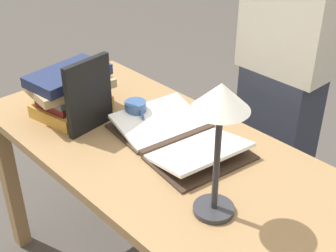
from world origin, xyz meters
name	(u,v)px	position (x,y,z in m)	size (l,w,h in m)	color
reading_desk	(160,172)	(0.00, 0.00, 0.63)	(1.44, 0.67, 0.74)	#937047
open_book	(178,138)	(-0.02, -0.07, 0.75)	(0.52, 0.38, 0.06)	#38281E
book_stack_tall	(70,92)	(0.41, 0.08, 0.83)	(0.25, 0.31, 0.18)	#BC8933
book_standing_upright	(89,96)	(0.27, 0.10, 0.87)	(0.04, 0.20, 0.27)	black
reading_lamp	(220,114)	(-0.34, 0.10, 1.05)	(0.15, 0.15, 0.40)	#2D2D33
coffee_mug	(136,112)	(0.19, -0.05, 0.78)	(0.11, 0.08, 0.08)	#335184
pencil	(210,118)	(0.02, -0.27, 0.74)	(0.09, 0.15, 0.01)	gold
person_reader	(285,64)	(-0.05, -0.64, 0.87)	(0.36, 0.21, 1.77)	#2D3342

